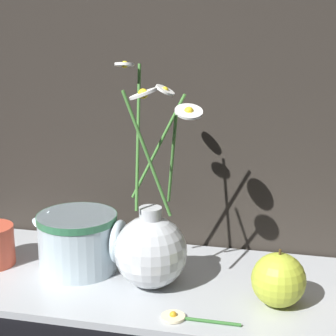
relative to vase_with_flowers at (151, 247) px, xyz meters
name	(u,v)px	position (x,y,z in m)	size (l,w,h in m)	color
ground_plane	(174,287)	(0.03, 0.03, -0.08)	(6.00, 6.00, 0.00)	black
shelf	(174,284)	(0.03, 0.03, -0.07)	(0.86, 0.32, 0.01)	#B2B7BC
vase_with_flowers	(151,247)	(0.00, 0.00, 0.00)	(0.14, 0.20, 0.37)	silver
ceramic_pitcher	(79,239)	(-0.14, 0.03, -0.01)	(0.16, 0.14, 0.11)	silver
orange_fruit	(278,280)	(0.21, -0.02, -0.03)	(0.08, 0.08, 0.09)	#B7C638
loose_daisy	(182,318)	(0.07, -0.10, -0.06)	(0.12, 0.04, 0.01)	#336B2D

